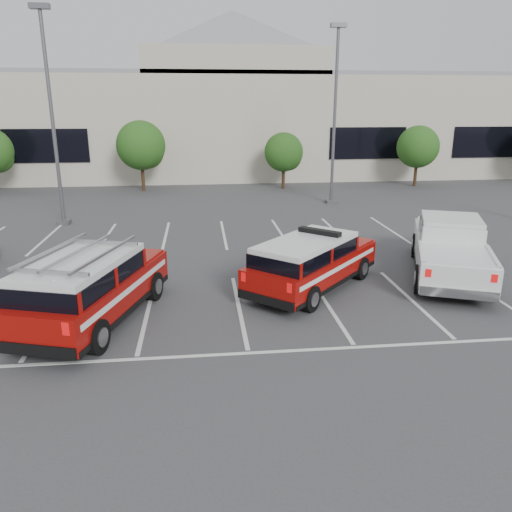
{
  "coord_description": "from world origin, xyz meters",
  "views": [
    {
      "loc": [
        -1.06,
        -13.81,
        5.84
      ],
      "look_at": [
        0.72,
        1.86,
        1.05
      ],
      "focal_mm": 35.0,
      "sensor_mm": 36.0,
      "label": 1
    }
  ],
  "objects_px": {
    "convention_building": "(212,118)",
    "light_pole_mid": "(335,116)",
    "ladder_suv": "(91,292)",
    "fire_chief_suv": "(312,266)",
    "white_pickup": "(449,254)",
    "tree_mid_left": "(142,147)",
    "tree_mid_right": "(285,153)",
    "tree_right": "(419,148)",
    "light_pole_left": "(52,119)"
  },
  "relations": [
    {
      "from": "tree_mid_left",
      "to": "ladder_suv",
      "type": "xyz_separation_m",
      "value": [
        0.78,
        -22.56,
        -2.15
      ]
    },
    {
      "from": "tree_mid_left",
      "to": "ladder_suv",
      "type": "relative_size",
      "value": 0.8
    },
    {
      "from": "tree_mid_right",
      "to": "ladder_suv",
      "type": "distance_m",
      "value": 24.43
    },
    {
      "from": "tree_mid_right",
      "to": "fire_chief_suv",
      "type": "distance_m",
      "value": 20.89
    },
    {
      "from": "tree_mid_right",
      "to": "light_pole_left",
      "type": "xyz_separation_m",
      "value": [
        -13.09,
        -10.05,
        2.68
      ]
    },
    {
      "from": "light_pole_left",
      "to": "fire_chief_suv",
      "type": "relative_size",
      "value": 1.9
    },
    {
      "from": "fire_chief_suv",
      "to": "convention_building",
      "type": "bearing_deg",
      "value": 136.68
    },
    {
      "from": "light_pole_left",
      "to": "fire_chief_suv",
      "type": "distance_m",
      "value": 15.56
    },
    {
      "from": "fire_chief_suv",
      "to": "light_pole_left",
      "type": "bearing_deg",
      "value": 177.02
    },
    {
      "from": "light_pole_left",
      "to": "white_pickup",
      "type": "bearing_deg",
      "value": -32.01
    },
    {
      "from": "light_pole_mid",
      "to": "fire_chief_suv",
      "type": "height_order",
      "value": "light_pole_mid"
    },
    {
      "from": "light_pole_mid",
      "to": "white_pickup",
      "type": "bearing_deg",
      "value": -87.26
    },
    {
      "from": "light_pole_mid",
      "to": "ladder_suv",
      "type": "bearing_deg",
      "value": -123.97
    },
    {
      "from": "light_pole_left",
      "to": "ladder_suv",
      "type": "height_order",
      "value": "light_pole_left"
    },
    {
      "from": "fire_chief_suv",
      "to": "ladder_suv",
      "type": "bearing_deg",
      "value": -121.65
    },
    {
      "from": "convention_building",
      "to": "ladder_suv",
      "type": "xyz_separation_m",
      "value": [
        -4.31,
        -32.38,
        -3.83
      ]
    },
    {
      "from": "tree_mid_left",
      "to": "light_pole_left",
      "type": "distance_m",
      "value": 10.73
    },
    {
      "from": "light_pole_mid",
      "to": "ladder_suv",
      "type": "distance_m",
      "value": 20.38
    },
    {
      "from": "tree_right",
      "to": "light_pole_left",
      "type": "relative_size",
      "value": 0.43
    },
    {
      "from": "tree_mid_right",
      "to": "light_pole_mid",
      "type": "relative_size",
      "value": 0.39
    },
    {
      "from": "tree_mid_right",
      "to": "light_pole_mid",
      "type": "distance_m",
      "value": 6.88
    },
    {
      "from": "convention_building",
      "to": "tree_mid_right",
      "type": "bearing_deg",
      "value": -63.43
    },
    {
      "from": "tree_right",
      "to": "light_pole_left",
      "type": "distance_m",
      "value": 25.3
    },
    {
      "from": "tree_mid_right",
      "to": "fire_chief_suv",
      "type": "xyz_separation_m",
      "value": [
        -2.59,
        -20.66,
        -1.71
      ]
    },
    {
      "from": "light_pole_left",
      "to": "ladder_suv",
      "type": "distance_m",
      "value": 13.79
    },
    {
      "from": "white_pickup",
      "to": "tree_mid_right",
      "type": "bearing_deg",
      "value": 119.41
    },
    {
      "from": "light_pole_left",
      "to": "light_pole_mid",
      "type": "xyz_separation_m",
      "value": [
        15.0,
        4.0,
        0.0
      ]
    },
    {
      "from": "tree_right",
      "to": "fire_chief_suv",
      "type": "xyz_separation_m",
      "value": [
        -12.59,
        -20.66,
        -1.98
      ]
    },
    {
      "from": "tree_right",
      "to": "fire_chief_suv",
      "type": "bearing_deg",
      "value": -121.36
    },
    {
      "from": "convention_building",
      "to": "tree_mid_right",
      "type": "relative_size",
      "value": 15.04
    },
    {
      "from": "convention_building",
      "to": "light_pole_left",
      "type": "height_order",
      "value": "convention_building"
    },
    {
      "from": "tree_mid_left",
      "to": "light_pole_left",
      "type": "xyz_separation_m",
      "value": [
        -3.09,
        -10.05,
        2.14
      ]
    },
    {
      "from": "light_pole_left",
      "to": "tree_right",
      "type": "bearing_deg",
      "value": 23.51
    },
    {
      "from": "light_pole_mid",
      "to": "light_pole_left",
      "type": "bearing_deg",
      "value": -165.07
    },
    {
      "from": "light_pole_mid",
      "to": "fire_chief_suv",
      "type": "bearing_deg",
      "value": -107.12
    },
    {
      "from": "convention_building",
      "to": "light_pole_mid",
      "type": "relative_size",
      "value": 5.86
    },
    {
      "from": "ladder_suv",
      "to": "white_pickup",
      "type": "bearing_deg",
      "value": 30.58
    },
    {
      "from": "tree_mid_left",
      "to": "light_pole_mid",
      "type": "relative_size",
      "value": 0.47
    },
    {
      "from": "tree_mid_right",
      "to": "white_pickup",
      "type": "height_order",
      "value": "tree_mid_right"
    },
    {
      "from": "light_pole_mid",
      "to": "fire_chief_suv",
      "type": "distance_m",
      "value": 15.91
    },
    {
      "from": "tree_mid_left",
      "to": "tree_mid_right",
      "type": "bearing_deg",
      "value": -0.0
    },
    {
      "from": "light_pole_mid",
      "to": "white_pickup",
      "type": "height_order",
      "value": "light_pole_mid"
    },
    {
      "from": "tree_mid_left",
      "to": "tree_mid_right",
      "type": "relative_size",
      "value": 1.21
    },
    {
      "from": "fire_chief_suv",
      "to": "white_pickup",
      "type": "relative_size",
      "value": 0.78
    },
    {
      "from": "convention_building",
      "to": "tree_mid_left",
      "type": "bearing_deg",
      "value": -117.4
    },
    {
      "from": "convention_building",
      "to": "fire_chief_suv",
      "type": "xyz_separation_m",
      "value": [
        2.32,
        -30.48,
        -3.93
      ]
    },
    {
      "from": "convention_building",
      "to": "light_pole_mid",
      "type": "height_order",
      "value": "convention_building"
    },
    {
      "from": "tree_mid_left",
      "to": "white_pickup",
      "type": "distance_m",
      "value": 23.59
    },
    {
      "from": "tree_right",
      "to": "light_pole_mid",
      "type": "distance_m",
      "value": 10.38
    },
    {
      "from": "tree_mid_right",
      "to": "convention_building",
      "type": "bearing_deg",
      "value": 116.57
    }
  ]
}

